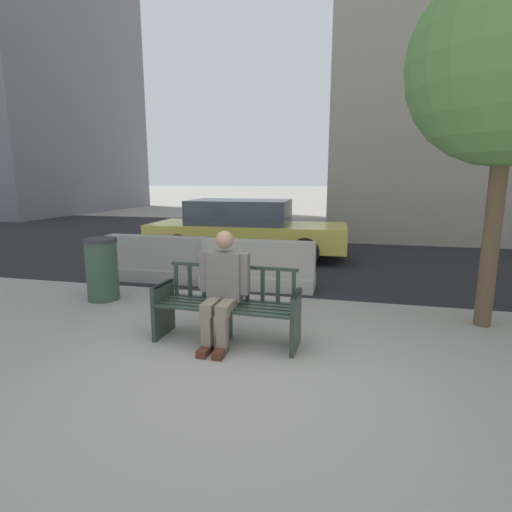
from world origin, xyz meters
name	(u,v)px	position (x,y,z in m)	size (l,w,h in m)	color
ground_plane	(241,374)	(0.00, 0.00, 0.00)	(200.00, 200.00, 0.00)	gray
street_asphalt	(316,241)	(0.00, 8.70, 0.00)	(120.00, 12.00, 0.01)	black
street_bench	(227,309)	(-0.37, 0.76, 0.40)	(1.70, 0.58, 0.88)	#28382D
seated_person	(223,286)	(-0.40, 0.70, 0.69)	(0.58, 0.73, 1.31)	#66605B
jersey_barrier_centre	(258,268)	(-0.56, 3.17, 0.34)	(2.01, 0.71, 0.84)	#9E998E
jersey_barrier_left	(157,262)	(-2.55, 3.27, 0.34)	(2.01, 0.72, 0.84)	gray
street_tree	(511,64)	(2.74, 2.03, 3.22)	(2.39, 2.39, 4.43)	brown
car_taxi_near	(245,229)	(-1.50, 5.86, 0.70)	(4.80, 1.96, 1.39)	#DBC64C
trash_bin	(102,269)	(-2.80, 1.89, 0.50)	(0.51, 0.51, 0.99)	#334C38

